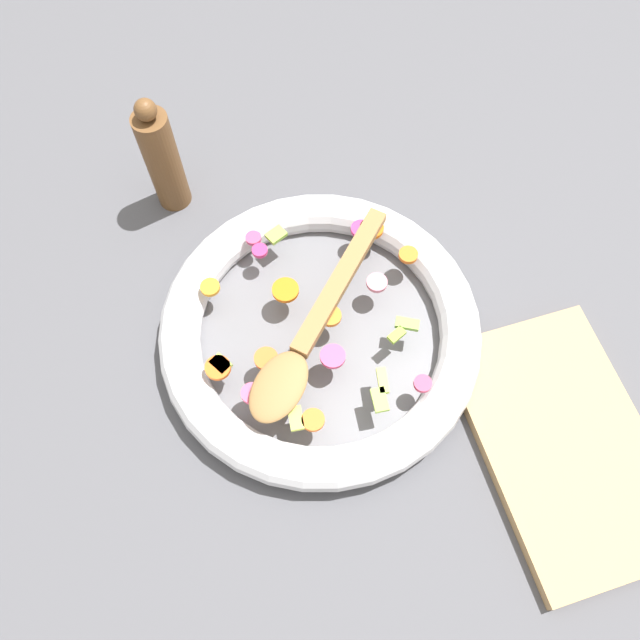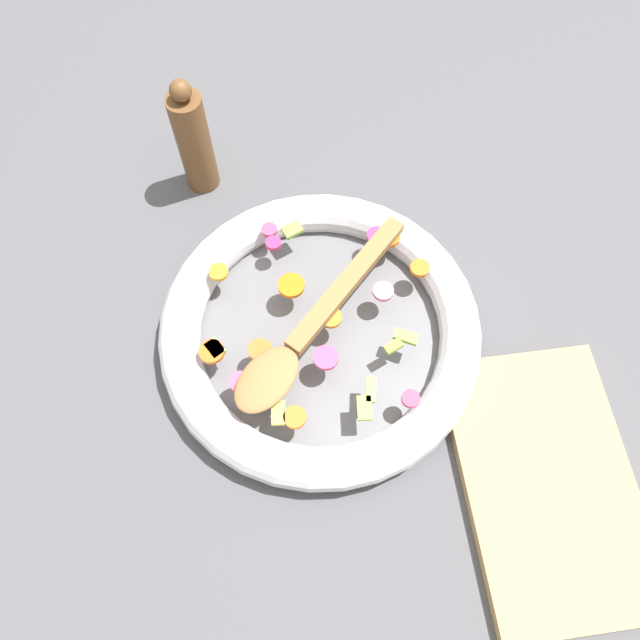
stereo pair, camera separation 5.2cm
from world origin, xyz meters
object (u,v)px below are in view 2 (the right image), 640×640
(wooden_spoon, at_px, (307,331))
(cutting_board, at_px, (548,483))
(pepper_mill, at_px, (194,141))
(skillet, at_px, (320,330))

(wooden_spoon, bearing_deg, cutting_board, -128.44)
(wooden_spoon, bearing_deg, pepper_mill, 21.99)
(skillet, bearing_deg, pepper_mill, 26.51)
(cutting_board, bearing_deg, wooden_spoon, 51.56)
(wooden_spoon, height_order, cutting_board, wooden_spoon)
(skillet, distance_m, cutting_board, 0.31)
(wooden_spoon, distance_m, pepper_mill, 0.30)
(wooden_spoon, relative_size, cutting_board, 0.80)
(wooden_spoon, relative_size, pepper_mill, 1.35)
(skillet, xyz_separation_m, wooden_spoon, (-0.02, 0.02, 0.04))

